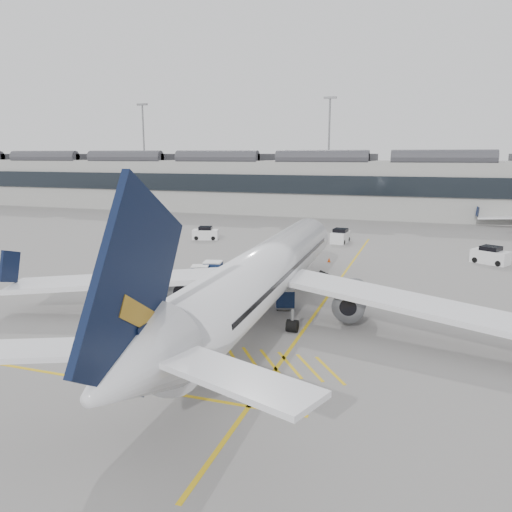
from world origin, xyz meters
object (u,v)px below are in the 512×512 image
(belt_loader, at_px, (325,285))
(ramp_agent_a, at_px, (255,278))
(ramp_agent_b, at_px, (275,282))
(pushback_tug, at_px, (173,292))
(baggage_cart_a, at_px, (285,298))
(airliner_main, at_px, (263,275))

(belt_loader, xyz_separation_m, ramp_agent_a, (-6.21, -1.48, 0.48))
(ramp_agent_b, distance_m, pushback_tug, 9.17)
(baggage_cart_a, bearing_deg, belt_loader, 54.71)
(pushback_tug, bearing_deg, ramp_agent_b, 14.26)
(ramp_agent_a, bearing_deg, pushback_tug, -163.00)
(ramp_agent_a, bearing_deg, baggage_cart_a, -78.16)
(baggage_cart_a, bearing_deg, ramp_agent_a, 110.95)
(belt_loader, xyz_separation_m, ramp_agent_b, (-4.15, -1.96, 0.39))
(baggage_cart_a, xyz_separation_m, pushback_tug, (-9.84, -0.46, -0.31))
(pushback_tug, bearing_deg, belt_loader, 11.41)
(ramp_agent_b, bearing_deg, pushback_tug, 1.63)
(belt_loader, height_order, pushback_tug, belt_loader)
(ramp_agent_b, bearing_deg, airliner_main, 67.51)
(airliner_main, relative_size, ramp_agent_a, 22.34)
(pushback_tug, bearing_deg, ramp_agent_a, 25.57)
(baggage_cart_a, distance_m, pushback_tug, 9.86)
(ramp_agent_a, relative_size, ramp_agent_b, 1.10)
(baggage_cart_a, bearing_deg, pushback_tug, 163.68)
(airliner_main, bearing_deg, ramp_agent_a, 110.71)
(airliner_main, distance_m, ramp_agent_b, 8.28)
(baggage_cart_a, xyz_separation_m, ramp_agent_b, (-2.22, 4.64, 0.00))
(baggage_cart_a, bearing_deg, ramp_agent_b, 96.61)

